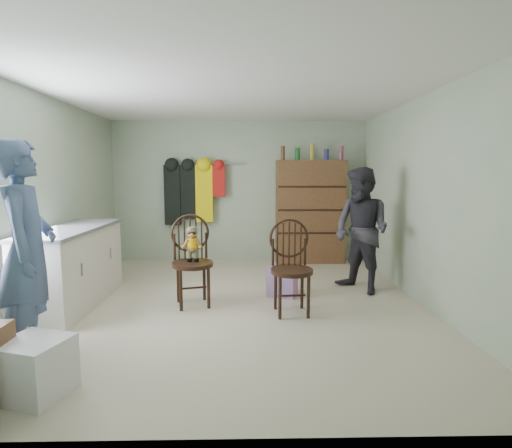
{
  "coord_description": "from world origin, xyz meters",
  "views": [
    {
      "loc": [
        0.15,
        -4.69,
        1.56
      ],
      "look_at": [
        0.25,
        0.2,
        0.95
      ],
      "focal_mm": 28.0,
      "sensor_mm": 36.0,
      "label": 1
    }
  ],
  "objects_px": {
    "counter": "(72,266)",
    "dresser": "(310,211)",
    "chair_front": "(192,254)",
    "chair_far": "(291,263)"
  },
  "relations": [
    {
      "from": "counter",
      "to": "dresser",
      "type": "height_order",
      "value": "dresser"
    },
    {
      "from": "counter",
      "to": "chair_front",
      "type": "height_order",
      "value": "chair_front"
    },
    {
      "from": "counter",
      "to": "chair_front",
      "type": "bearing_deg",
      "value": 0.17
    },
    {
      "from": "chair_front",
      "to": "counter",
      "type": "bearing_deg",
      "value": 165.29
    },
    {
      "from": "chair_far",
      "to": "dresser",
      "type": "height_order",
      "value": "dresser"
    },
    {
      "from": "counter",
      "to": "chair_front",
      "type": "distance_m",
      "value": 1.44
    },
    {
      "from": "chair_front",
      "to": "dresser",
      "type": "distance_m",
      "value": 2.91
    },
    {
      "from": "dresser",
      "to": "counter",
      "type": "bearing_deg",
      "value": -144.31
    },
    {
      "from": "chair_front",
      "to": "dresser",
      "type": "bearing_deg",
      "value": 37.46
    },
    {
      "from": "counter",
      "to": "dresser",
      "type": "distance_m",
      "value": 3.96
    }
  ]
}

